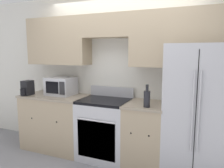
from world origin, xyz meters
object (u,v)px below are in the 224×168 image
Objects in this scene: refrigerator at (197,111)px; oven_range at (105,129)px; microwave at (61,86)px; bottle at (147,98)px.

oven_range is at bearing -177.39° from refrigerator.
bottle reaches higher than microwave.
oven_range is 0.62× the size of refrigerator.
oven_range is 1.05m from microwave.
bottle is at bearing -15.82° from oven_range.
microwave is 1.59m from bottle.
refrigerator is 0.69m from bottle.
microwave is at bearing 169.94° from bottle.
bottle is at bearing -10.06° from microwave.
microwave is 1.48× the size of bottle.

